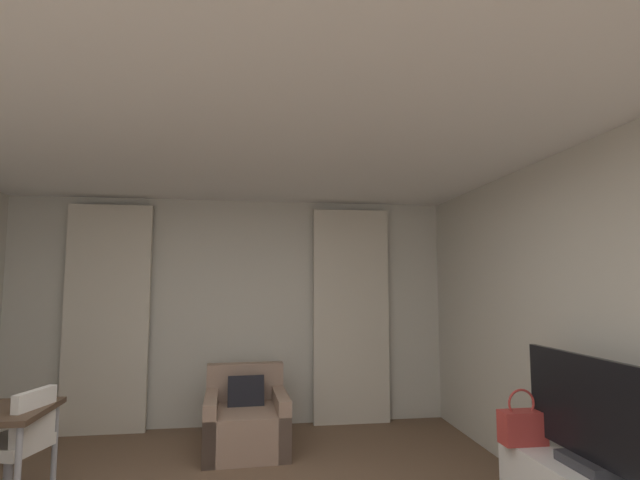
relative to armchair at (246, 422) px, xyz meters
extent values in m
cube|color=beige|center=(-0.17, 0.83, 1.03)|extent=(5.12, 0.06, 2.60)
cube|color=beige|center=(2.36, -2.20, 1.03)|extent=(0.06, 6.12, 2.60)
cube|color=white|center=(-0.17, -2.20, 2.36)|extent=(5.12, 6.12, 0.06)
cube|color=beige|center=(-1.54, 0.70, 0.98)|extent=(0.90, 0.06, 2.50)
cube|color=beige|center=(1.21, 0.70, 0.98)|extent=(0.90, 0.06, 2.50)
cube|color=#997A66|center=(0.00, -0.04, -0.06)|extent=(0.83, 0.88, 0.41)
cube|color=#997A66|center=(-0.02, 0.31, 0.33)|extent=(0.80, 0.18, 0.37)
cube|color=#997A66|center=(0.34, -0.02, 0.01)|extent=(0.16, 0.85, 0.55)
cube|color=#997A66|center=(-0.33, -0.05, 0.01)|extent=(0.16, 0.85, 0.55)
cube|color=black|center=(0.00, 0.09, 0.24)|extent=(0.37, 0.22, 0.37)
cylinder|color=#99999E|center=(-1.39, -0.95, 0.09)|extent=(0.04, 0.04, 0.72)
cube|color=silver|center=(-1.59, -1.18, 0.23)|extent=(0.49, 0.49, 0.08)
cube|color=silver|center=(-1.43, -1.23, 0.44)|extent=(0.16, 0.36, 0.34)
cube|color=#333338|center=(2.03, -2.16, 0.29)|extent=(0.20, 0.36, 0.06)
cube|color=black|center=(2.03, -2.16, 0.62)|extent=(0.04, 1.04, 0.60)
cube|color=#B73833|center=(1.89, -1.71, 0.37)|extent=(0.30, 0.14, 0.22)
torus|color=#B73833|center=(1.89, -1.71, 0.53)|extent=(0.20, 0.02, 0.20)
camera|label=1|loc=(0.06, -4.78, 1.34)|focal=26.23mm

